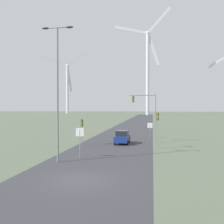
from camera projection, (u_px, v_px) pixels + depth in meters
name	position (u px, v px, depth m)	size (l,w,h in m)	color
ground_plane	(80.00, 180.00, 17.97)	(600.00, 600.00, 0.00)	#5B6651
road_surface	(133.00, 127.00, 65.39)	(10.00, 240.00, 0.01)	#38383D
streetlamp	(58.00, 80.00, 23.73)	(2.98, 0.32, 12.30)	gray
stop_sign_near	(80.00, 137.00, 25.73)	(0.81, 0.07, 2.96)	gray
stop_sign_far	(150.00, 127.00, 42.54)	(0.81, 0.07, 2.46)	gray
traffic_light_post_near_left	(82.00, 126.00, 34.21)	(0.28, 0.33, 3.44)	gray
traffic_light_post_near_right	(158.00, 122.00, 31.32)	(0.28, 0.33, 4.38)	gray
traffic_light_mast_overhead	(147.00, 109.00, 36.91)	(3.75, 0.35, 6.95)	gray
car_approaching	(122.00, 137.00, 35.91)	(1.88, 4.13, 1.83)	navy
wind_turbine_far_left	(67.00, 83.00, 214.98)	(35.14, 13.31, 53.10)	silver
wind_turbine_left	(148.00, 65.00, 168.44)	(36.31, 4.70, 69.65)	silver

